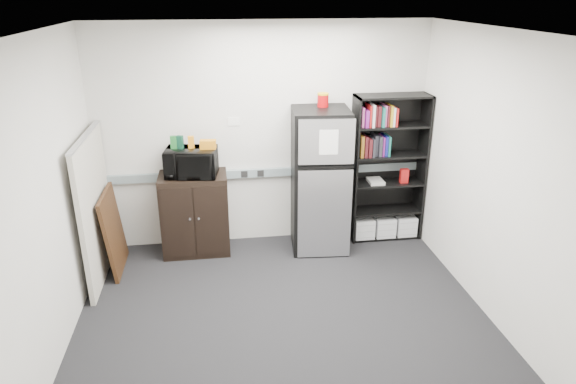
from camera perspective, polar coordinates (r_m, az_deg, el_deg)
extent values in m
plane|color=black|center=(5.23, -0.52, -13.51)|extent=(4.00, 4.00, 0.00)
cube|color=silver|center=(6.24, -2.74, 6.17)|extent=(4.00, 0.02, 2.70)
cube|color=silver|center=(5.23, 21.71, 1.51)|extent=(0.02, 3.50, 2.70)
cube|color=silver|center=(4.77, -25.10, -0.87)|extent=(0.02, 3.50, 2.70)
cube|color=white|center=(4.29, -0.65, 17.47)|extent=(4.00, 3.50, 0.02)
cube|color=gray|center=(6.35, -2.64, 2.18)|extent=(3.92, 0.05, 0.10)
cube|color=white|center=(6.16, -6.03, 7.79)|extent=(0.14, 0.00, 0.10)
cube|color=black|center=(6.38, 7.31, 2.37)|extent=(0.02, 0.34, 1.85)
cube|color=black|center=(6.66, 14.60, 2.66)|extent=(0.02, 0.34, 1.85)
cube|color=black|center=(6.66, 10.59, 2.98)|extent=(0.90, 0.02, 1.85)
cube|color=black|center=(6.28, 11.63, 10.41)|extent=(0.90, 0.34, 0.02)
cube|color=black|center=(6.85, 10.50, -4.64)|extent=(0.85, 0.32, 0.03)
cube|color=black|center=(6.71, 10.70, -1.96)|extent=(0.85, 0.32, 0.03)
cube|color=black|center=(6.57, 10.92, 1.00)|extent=(0.85, 0.32, 0.02)
cube|color=black|center=(6.45, 11.15, 4.08)|extent=(0.85, 0.32, 0.02)
cube|color=black|center=(6.36, 11.39, 7.26)|extent=(0.85, 0.32, 0.02)
cube|color=silver|center=(6.70, 8.29, -3.81)|extent=(0.25, 0.30, 0.25)
cube|color=silver|center=(6.79, 10.56, -3.64)|extent=(0.25, 0.30, 0.25)
cube|color=silver|center=(6.88, 12.78, -3.47)|extent=(0.25, 0.30, 0.25)
cube|color=#ADA699|center=(5.91, -20.61, -1.79)|extent=(0.05, 1.30, 1.60)
cube|color=#B2B2B7|center=(5.66, -21.68, 5.76)|extent=(0.06, 1.30, 0.02)
cube|color=black|center=(6.28, -10.27, -2.37)|extent=(0.79, 0.49, 0.99)
cube|color=black|center=(6.06, -12.13, -3.42)|extent=(0.36, 0.01, 0.87)
cube|color=black|center=(6.04, -8.53, -3.24)|extent=(0.36, 0.01, 0.87)
cylinder|color=#B2B2B7|center=(6.02, -10.84, -2.99)|extent=(0.02, 0.02, 0.02)
cylinder|color=#B2B2B7|center=(6.01, -9.89, -2.94)|extent=(0.02, 0.02, 0.02)
imported|color=black|center=(6.03, -10.69, 3.26)|extent=(0.63, 0.46, 0.32)
cube|color=#1A5B24|center=(6.01, -12.60, 5.40)|extent=(0.07, 0.05, 0.15)
cube|color=#0D3A27|center=(6.00, -11.91, 5.44)|extent=(0.08, 0.07, 0.15)
cube|color=orange|center=(5.99, -10.72, 5.47)|extent=(0.07, 0.05, 0.14)
cube|color=#C27513|center=(5.95, -8.88, 5.25)|extent=(0.19, 0.12, 0.10)
cube|color=black|center=(6.18, 3.51, 1.21)|extent=(0.70, 0.70, 1.72)
cube|color=silver|center=(5.69, 4.32, 5.55)|extent=(0.63, 0.07, 0.52)
cube|color=silver|center=(5.99, 4.09, -2.53)|extent=(0.63, 0.07, 1.10)
cube|color=black|center=(5.76, 4.26, 2.73)|extent=(0.62, 0.06, 0.03)
cube|color=white|center=(5.68, 4.55, 5.52)|extent=(0.21, 0.02, 0.28)
cube|color=black|center=(5.94, 3.70, 9.10)|extent=(0.70, 0.70, 0.02)
cylinder|color=#A8070A|center=(6.04, 3.91, 10.18)|extent=(0.13, 0.13, 0.16)
cylinder|color=gold|center=(6.03, 3.93, 11.01)|extent=(0.13, 0.13, 0.02)
cube|color=#311D0D|center=(6.12, -18.82, -4.18)|extent=(0.14, 0.73, 0.94)
cube|color=beige|center=(6.11, -18.61, -4.18)|extent=(0.09, 0.62, 0.79)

